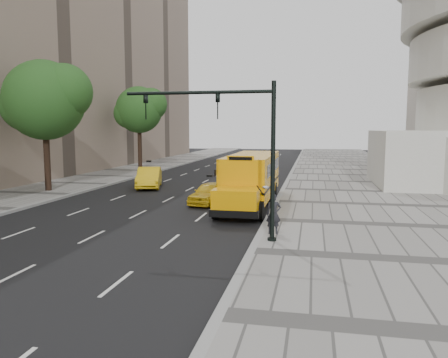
% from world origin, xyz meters
% --- Properties ---
extents(ground, '(140.00, 140.00, 0.00)m').
position_xyz_m(ground, '(0.00, 0.00, 0.00)').
color(ground, black).
rests_on(ground, ground).
extents(sidewalk_museum, '(12.00, 140.00, 0.15)m').
position_xyz_m(sidewalk_museum, '(12.00, 0.00, 0.07)').
color(sidewalk_museum, gray).
rests_on(sidewalk_museum, ground).
extents(sidewalk_far, '(6.00, 140.00, 0.15)m').
position_xyz_m(sidewalk_far, '(-11.00, 0.00, 0.07)').
color(sidewalk_far, gray).
rests_on(sidewalk_far, ground).
extents(curb_museum, '(0.30, 140.00, 0.15)m').
position_xyz_m(curb_museum, '(6.00, 0.00, 0.07)').
color(curb_museum, gray).
rests_on(curb_museum, ground).
extents(curb_far, '(0.30, 140.00, 0.15)m').
position_xyz_m(curb_far, '(-8.00, 0.00, 0.07)').
color(curb_far, gray).
rests_on(curb_far, ground).
extents(building_far, '(10.00, 80.00, 32.00)m').
position_xyz_m(building_far, '(-19.00, 10.00, 16.00)').
color(building_far, gray).
rests_on(building_far, ground).
extents(tree_b, '(6.29, 5.59, 9.35)m').
position_xyz_m(tree_b, '(-10.39, 1.30, 6.60)').
color(tree_b, black).
rests_on(tree_b, ground).
extents(tree_c, '(5.65, 5.03, 9.10)m').
position_xyz_m(tree_c, '(-10.40, 18.37, 6.62)').
color(tree_c, black).
rests_on(tree_c, ground).
extents(school_bus, '(2.96, 11.56, 3.19)m').
position_xyz_m(school_bus, '(4.50, -0.52, 1.76)').
color(school_bus, orange).
rests_on(school_bus, ground).
extents(taxi_near, '(2.20, 4.12, 1.33)m').
position_xyz_m(taxi_near, '(2.00, -1.04, 0.67)').
color(taxi_near, gold).
rests_on(taxi_near, ground).
extents(taxi_far, '(3.00, 5.11, 1.59)m').
position_xyz_m(taxi_far, '(-4.28, 5.06, 0.80)').
color(taxi_far, gold).
rests_on(taxi_far, ground).
extents(pedestrian, '(0.70, 0.54, 1.70)m').
position_xyz_m(pedestrian, '(6.56, -8.48, 1.00)').
color(pedestrian, black).
rests_on(pedestrian, sidewalk_museum).
extents(traffic_signal, '(6.18, 0.36, 6.40)m').
position_xyz_m(traffic_signal, '(5.19, -9.61, 4.09)').
color(traffic_signal, black).
rests_on(traffic_signal, ground).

